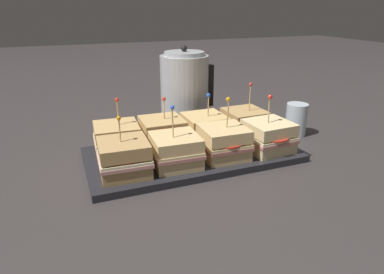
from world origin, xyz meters
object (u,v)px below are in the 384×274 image
object	(u,v)px
sandwich_front_center_right	(224,142)
kettle_steel	(185,90)
serving_platter	(192,155)
drinking_glass	(296,119)
sandwich_back_far_left	(117,139)
sandwich_back_center_right	(204,128)
sandwich_front_far_right	(268,136)
sandwich_back_center_left	(162,133)
sandwich_front_far_left	(124,158)
sandwich_front_center_left	(175,150)
sandwich_back_far_right	(244,122)

from	to	relation	value
sandwich_front_center_right	kettle_steel	bearing A→B (deg)	87.18
serving_platter	drinking_glass	distance (m)	0.37
serving_platter	sandwich_back_far_left	size ratio (longest dim) A/B	3.67
sandwich_back_center_right	drinking_glass	bearing A→B (deg)	-3.54
drinking_glass	sandwich_front_far_right	bearing A→B (deg)	-147.85
sandwich_back_center_left	drinking_glass	bearing A→B (deg)	-2.40
serving_platter	sandwich_front_far_left	xyz separation A→B (m)	(-0.19, -0.06, 0.05)
sandwich_front_center_left	drinking_glass	xyz separation A→B (m)	(0.43, 0.10, -0.01)
sandwich_front_center_left	sandwich_back_center_right	world-z (taller)	sandwich_front_center_left
kettle_steel	sandwich_back_center_right	bearing A→B (deg)	-94.54
serving_platter	sandwich_front_center_right	xyz separation A→B (m)	(0.06, -0.06, 0.05)
sandwich_back_far_right	sandwich_back_far_left	bearing A→B (deg)	-179.44
sandwich_back_far_right	kettle_steel	size ratio (longest dim) A/B	0.60
sandwich_back_center_left	sandwich_back_far_left	bearing A→B (deg)	-179.13
sandwich_back_center_left	kettle_steel	xyz separation A→B (m)	(0.14, 0.20, 0.06)
serving_platter	sandwich_front_center_left	xyz separation A→B (m)	(-0.07, -0.06, 0.05)
sandwich_back_far_left	sandwich_back_center_right	world-z (taller)	sandwich_back_far_left
sandwich_front_center_left	sandwich_front_far_right	size ratio (longest dim) A/B	1.00
sandwich_front_far_right	sandwich_back_far_left	distance (m)	0.40
drinking_glass	kettle_steel	bearing A→B (deg)	142.33
sandwich_back_far_left	serving_platter	bearing A→B (deg)	-18.01
sandwich_back_far_left	sandwich_back_center_left	distance (m)	0.12
serving_platter	drinking_glass	world-z (taller)	drinking_glass
sandwich_back_far_left	kettle_steel	size ratio (longest dim) A/B	0.57
sandwich_back_far_right	drinking_glass	xyz separation A→B (m)	(0.17, -0.02, -0.01)
serving_platter	sandwich_front_center_right	distance (m)	0.10
sandwich_front_far_right	kettle_steel	world-z (taller)	kettle_steel
sandwich_front_far_left	kettle_steel	distance (m)	0.43
serving_platter	sandwich_back_center_right	xyz separation A→B (m)	(0.06, 0.06, 0.05)
sandwich_front_center_left	sandwich_front_center_right	distance (m)	0.13
sandwich_front_center_right	sandwich_back_center_right	bearing A→B (deg)	90.05
sandwich_front_far_left	sandwich_front_far_right	world-z (taller)	sandwich_front_far_right
serving_platter	sandwich_front_far_right	distance (m)	0.21
kettle_steel	sandwich_front_center_left	bearing A→B (deg)	-113.99
sandwich_front_far_left	sandwich_back_far_left	world-z (taller)	sandwich_back_far_left
sandwich_front_far_right	sandwich_back_far_left	xyz separation A→B (m)	(-0.38, 0.13, -0.00)
sandwich_front_center_right	sandwich_front_far_right	world-z (taller)	sandwich_front_center_right
kettle_steel	sandwich_front_far_left	bearing A→B (deg)	-129.56
sandwich_back_center_right	sandwich_back_far_right	distance (m)	0.13
sandwich_front_far_left	sandwich_back_center_left	world-z (taller)	same
drinking_glass	sandwich_back_far_left	bearing A→B (deg)	178.33
serving_platter	sandwich_front_center_left	distance (m)	0.10
sandwich_front_far_right	sandwich_back_center_left	bearing A→B (deg)	153.42
sandwich_front_far_left	sandwich_front_center_right	size ratio (longest dim) A/B	0.89
sandwich_front_center_right	sandwich_front_far_right	size ratio (longest dim) A/B	1.03
serving_platter	sandwich_front_center_right	bearing A→B (deg)	-43.64
serving_platter	kettle_steel	distance (m)	0.30
sandwich_back_far_left	kettle_steel	xyz separation A→B (m)	(0.26, 0.21, 0.06)
sandwich_back_far_right	drinking_glass	bearing A→B (deg)	-6.52
sandwich_back_far_left	sandwich_back_far_right	size ratio (longest dim) A/B	0.95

